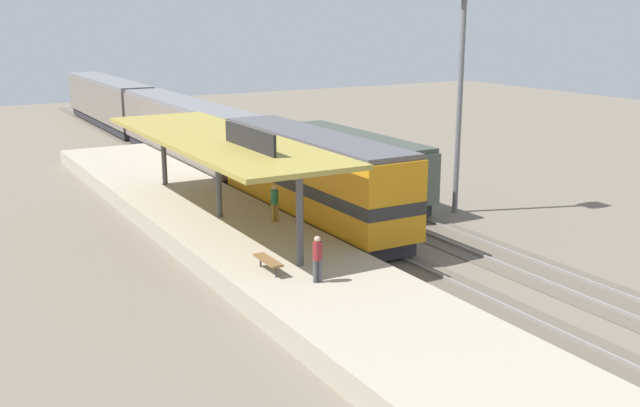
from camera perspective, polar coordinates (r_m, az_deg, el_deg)
The scene contains 13 objects.
ground_plane at distance 38.45m, azimuth 1.50°, elevation -1.03°, with size 120.00×120.00×0.00m, color #706656.
track_near at distance 37.48m, azimuth -1.11°, elevation -1.39°, with size 3.20×110.00×0.16m.
track_far at distance 39.81m, azimuth 4.71°, elevation -0.50°, with size 3.20×110.00×0.16m.
platform at distance 35.48m, azimuth -7.65°, elevation -1.72°, with size 6.00×44.00×0.90m, color #A89E89.
station_canopy at distance 34.50m, azimuth -7.82°, elevation 4.78°, with size 5.20×18.00×4.70m.
platform_bench at distance 27.57m, azimuth -4.00°, elevation -4.38°, with size 0.44×1.70×0.50m.
locomotive at distance 36.32m, azimuth -0.61°, elevation 1.98°, with size 2.93×14.43×4.44m.
passenger_carriage_front at distance 52.55m, azimuth -10.25°, elevation 5.47°, with size 2.90×20.00×4.24m.
passenger_carriage_rear at distance 72.34m, azimuth -15.87°, elevation 7.52°, with size 2.90×20.00×4.24m.
freight_car at distance 41.72m, azimuth 2.53°, elevation 2.96°, with size 2.80×12.00×3.54m.
light_mast at distance 38.75m, azimuth 10.82°, elevation 11.44°, with size 1.10×1.10×11.70m.
person_waiting at distance 26.33m, azimuth -0.20°, elevation -4.08°, with size 0.34×0.34×1.71m.
person_walking at distance 34.10m, azimuth -3.49°, elevation 0.18°, with size 0.34×0.34×1.71m.
Camera 1 is at (-17.25, -31.70, 10.14)m, focal length 41.82 mm.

